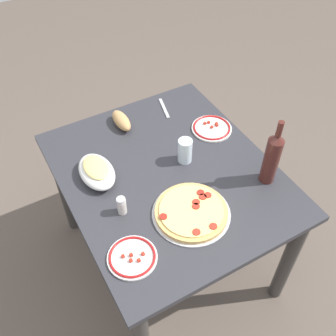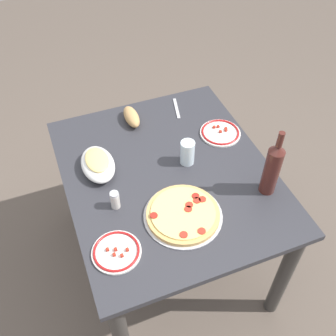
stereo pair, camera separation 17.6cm
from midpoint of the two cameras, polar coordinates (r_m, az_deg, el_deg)
name	(u,v)px [view 1 (the left image)]	position (r m, az deg, el deg)	size (l,w,h in m)	color
ground_plane	(168,256)	(2.41, -2.13, -12.73)	(8.00, 8.00, 0.00)	brown
dining_table	(168,190)	(1.91, -2.63, -3.42)	(1.11, 0.94, 0.74)	#2D2D33
pepperoni_pizza	(191,212)	(1.65, 0.36, -6.56)	(0.33, 0.33, 0.03)	#B7B7BC
baked_pasta_dish	(97,171)	(1.81, -13.10, -0.54)	(0.24, 0.15, 0.08)	white
wine_bottle	(272,157)	(1.72, 12.08, 1.38)	(0.07, 0.07, 0.34)	#471E19
water_glass	(185,151)	(1.82, -0.26, 2.39)	(0.07, 0.07, 0.12)	silver
side_plate_near	(212,128)	(2.03, 3.90, 5.70)	(0.21, 0.21, 0.02)	white
side_plate_far	(132,257)	(1.55, -8.53, -12.88)	(0.19, 0.19, 0.02)	white
bread_loaf	(121,121)	(2.06, -9.24, 6.70)	(0.17, 0.07, 0.06)	tan
spice_shaker	(122,206)	(1.66, -9.79, -5.57)	(0.04, 0.04, 0.09)	silver
fork_right	(164,108)	(2.16, -2.92, 8.58)	(0.17, 0.02, 0.01)	#B7B7BC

